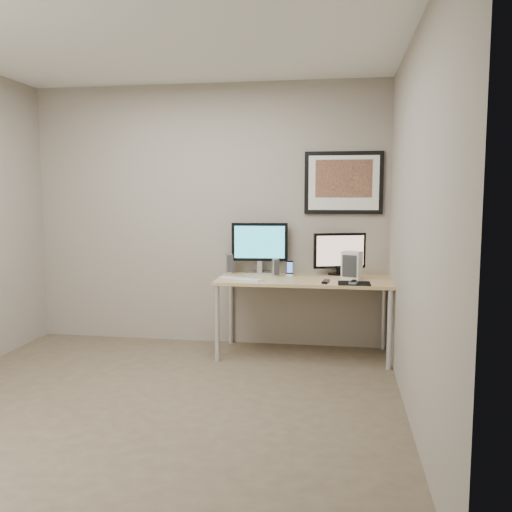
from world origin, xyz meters
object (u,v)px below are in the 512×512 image
object	(u,v)px
monitor_tv	(340,253)
phone_dock	(290,268)
monitor_large	(260,246)
keyboard	(240,279)
framed_art	(344,183)
desk	(304,286)
fan_unit	(352,265)
speaker_left	(230,263)
speaker_right	(275,267)

from	to	relation	value
monitor_tv	phone_dock	xyz separation A→B (m)	(-0.47, -0.12, -0.15)
monitor_large	keyboard	world-z (taller)	monitor_large
framed_art	phone_dock	world-z (taller)	framed_art
desk	keyboard	xyz separation A→B (m)	(-0.57, -0.17, 0.07)
monitor_tv	fan_unit	bearing A→B (deg)	-84.24
framed_art	speaker_left	xyz separation A→B (m)	(-1.10, -0.09, -0.79)
desk	framed_art	xyz separation A→B (m)	(0.35, 0.33, 0.96)
desk	speaker_left	xyz separation A→B (m)	(-0.75, 0.24, 0.17)
speaker_left	phone_dock	bearing A→B (deg)	-21.17
monitor_tv	speaker_left	distance (m)	1.08
framed_art	keyboard	distance (m)	1.37
desk	phone_dock	xyz separation A→B (m)	(-0.15, 0.16, 0.14)
fan_unit	desk	bearing A→B (deg)	-153.98
fan_unit	phone_dock	bearing A→B (deg)	-170.68
framed_art	speaker_right	distance (m)	1.05
phone_dock	keyboard	world-z (taller)	phone_dock
monitor_large	speaker_left	bearing A→B (deg)	177.00
monitor_tv	fan_unit	world-z (taller)	monitor_tv
desk	framed_art	distance (m)	1.07
speaker_right	monitor_tv	bearing A→B (deg)	-9.08
speaker_left	keyboard	bearing A→B (deg)	-79.97
monitor_tv	speaker_right	bearing A→B (deg)	176.77
keyboard	fan_unit	xyz separation A→B (m)	(1.01, 0.20, 0.12)
phone_dock	keyboard	xyz separation A→B (m)	(-0.42, -0.33, -0.07)
speaker_left	phone_dock	distance (m)	0.61
phone_dock	fan_unit	xyz separation A→B (m)	(0.59, -0.13, 0.06)
speaker_left	fan_unit	xyz separation A→B (m)	(1.19, -0.21, 0.03)
phone_dock	fan_unit	size ratio (longest dim) A/B	0.57
framed_art	fan_unit	world-z (taller)	framed_art
monitor_large	framed_art	bearing A→B (deg)	0.92
phone_dock	fan_unit	bearing A→B (deg)	-17.21
speaker_left	fan_unit	distance (m)	1.20
framed_art	monitor_large	distance (m)	1.02
framed_art	speaker_left	size ratio (longest dim) A/B	3.71
desk	monitor_large	size ratio (longest dim) A/B	2.90
phone_dock	fan_unit	distance (m)	0.60
phone_dock	fan_unit	world-z (taller)	fan_unit
framed_art	monitor_large	world-z (taller)	framed_art
speaker_left	speaker_right	size ratio (longest dim) A/B	1.16
monitor_large	monitor_tv	size ratio (longest dim) A/B	1.10
monitor_tv	speaker_left	world-z (taller)	monitor_tv
monitor_tv	keyboard	distance (m)	1.02
desk	monitor_tv	bearing A→B (deg)	40.59
monitor_large	fan_unit	distance (m)	0.93
keyboard	framed_art	bearing A→B (deg)	49.11
phone_dock	keyboard	distance (m)	0.54
monitor_tv	phone_dock	bearing A→B (deg)	174.90
monitor_tv	phone_dock	world-z (taller)	monitor_tv
speaker_right	keyboard	bearing A→B (deg)	-161.63
framed_art	fan_unit	distance (m)	0.82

